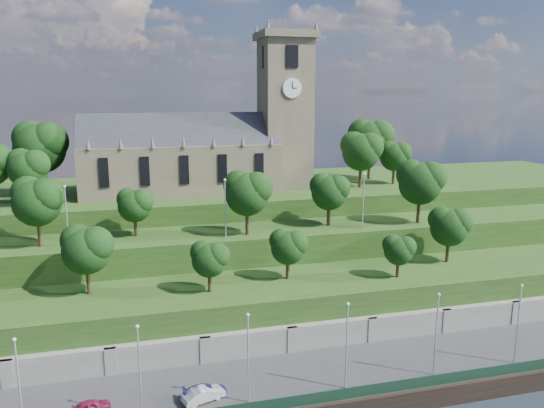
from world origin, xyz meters
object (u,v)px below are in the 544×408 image
object	(u,v)px
car_left	(92,406)
car_middle	(204,394)
church	(209,146)
car_right	(205,391)

from	to	relation	value
car_left	car_middle	bearing A→B (deg)	-105.33
car_left	church	bearing A→B (deg)	-33.22
church	car_right	distance (m)	46.53
car_middle	car_right	world-z (taller)	car_middle
car_left	car_right	distance (m)	10.61
car_right	car_middle	bearing A→B (deg)	154.14
car_left	car_middle	xyz separation A→B (m)	(10.37, -0.88, 0.12)
car_right	car_left	bearing A→B (deg)	83.06
church	car_middle	world-z (taller)	church
car_left	car_right	world-z (taller)	car_right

